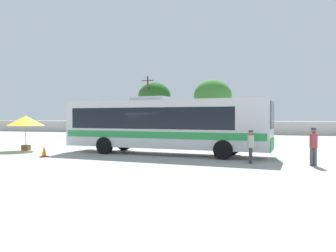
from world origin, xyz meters
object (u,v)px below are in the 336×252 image
object	(u,v)px
passenger_waiting_on_apron	(314,144)
parked_car_third_red	(193,129)
vendor_umbrella_near_gate_yellow	(26,121)
parked_car_leftmost_grey	(101,128)
utility_pole_near	(148,103)
traffic_cone_on_apron	(44,151)
roadside_tree_left	(154,96)
attendant_by_bus_door	(251,145)
roadside_tree_midleft	(213,96)
coach_bus_silver_green	(162,123)
parked_car_second_grey	(141,128)

from	to	relation	value
passenger_waiting_on_apron	parked_car_third_red	world-z (taller)	passenger_waiting_on_apron
vendor_umbrella_near_gate_yellow	parked_car_leftmost_grey	bearing A→B (deg)	104.23
utility_pole_near	traffic_cone_on_apron	xyz separation A→B (m)	(4.92, -31.60, -4.04)
utility_pole_near	roadside_tree_left	world-z (taller)	utility_pole_near
attendant_by_bus_door	utility_pole_near	distance (m)	35.23
parked_car_leftmost_grey	roadside_tree_midleft	bearing A→B (deg)	33.67
attendant_by_bus_door	vendor_umbrella_near_gate_yellow	bearing A→B (deg)	170.93
roadside_tree_midleft	utility_pole_near	bearing A→B (deg)	-169.04
coach_bus_silver_green	parked_car_leftmost_grey	bearing A→B (deg)	125.34
passenger_waiting_on_apron	roadside_tree_left	size ratio (longest dim) A/B	0.23
coach_bus_silver_green	parked_car_second_grey	size ratio (longest dim) A/B	2.97
traffic_cone_on_apron	utility_pole_near	bearing A→B (deg)	98.85
passenger_waiting_on_apron	parked_car_second_grey	distance (m)	29.49
coach_bus_silver_green	roadside_tree_midleft	bearing A→B (deg)	92.64
vendor_umbrella_near_gate_yellow	passenger_waiting_on_apron	bearing A→B (deg)	-7.80
parked_car_leftmost_grey	roadside_tree_midleft	size ratio (longest dim) A/B	0.53
parked_car_leftmost_grey	parked_car_third_red	size ratio (longest dim) A/B	0.87
coach_bus_silver_green	passenger_waiting_on_apron	size ratio (longest dim) A/B	7.22
passenger_waiting_on_apron	roadside_tree_left	bearing A→B (deg)	119.34
parked_car_second_grey	parked_car_third_red	xyz separation A→B (m)	(7.06, -1.03, -0.02)
coach_bus_silver_green	roadside_tree_left	xyz separation A→B (m)	(-10.61, 30.67, 3.62)
passenger_waiting_on_apron	traffic_cone_on_apron	size ratio (longest dim) A/B	2.76
passenger_waiting_on_apron	traffic_cone_on_apron	bearing A→B (deg)	-178.05
vendor_umbrella_near_gate_yellow	utility_pole_near	xyz separation A→B (m)	(-1.36, 28.69, 2.38)
utility_pole_near	traffic_cone_on_apron	size ratio (longest dim) A/B	13.01
attendant_by_bus_door	traffic_cone_on_apron	distance (m)	11.37
parked_car_second_grey	traffic_cone_on_apron	bearing A→B (deg)	-82.32
coach_bus_silver_green	attendant_by_bus_door	bearing A→B (deg)	-26.66
parked_car_third_red	utility_pole_near	world-z (taller)	utility_pole_near
attendant_by_bus_door	parked_car_leftmost_grey	bearing A→B (deg)	130.47
vendor_umbrella_near_gate_yellow	roadside_tree_left	world-z (taller)	roadside_tree_left
attendant_by_bus_door	parked_car_second_grey	bearing A→B (deg)	121.61
coach_bus_silver_green	vendor_umbrella_near_gate_yellow	xyz separation A→B (m)	(-9.56, -0.30, 0.10)
attendant_by_bus_door	parked_car_second_grey	distance (m)	27.87
coach_bus_silver_green	attendant_by_bus_door	xyz separation A→B (m)	(5.33, -2.68, -0.96)
attendant_by_bus_door	parked_car_second_grey	world-z (taller)	attendant_by_bus_door
coach_bus_silver_green	utility_pole_near	distance (m)	30.52
coach_bus_silver_green	parked_car_third_red	bearing A→B (deg)	96.33
parked_car_second_grey	traffic_cone_on_apron	world-z (taller)	parked_car_second_grey
passenger_waiting_on_apron	parked_car_third_red	distance (m)	25.01
coach_bus_silver_green	passenger_waiting_on_apron	world-z (taller)	coach_bus_silver_green
utility_pole_near	roadside_tree_midleft	world-z (taller)	utility_pole_near
parked_car_second_grey	utility_pole_near	world-z (taller)	utility_pole_near
parked_car_second_grey	roadside_tree_left	bearing A→B (deg)	97.89
parked_car_third_red	parked_car_leftmost_grey	bearing A→B (deg)	174.91
roadside_tree_midleft	parked_car_second_grey	bearing A→B (deg)	-130.66
parked_car_third_red	utility_pole_near	bearing A→B (deg)	136.13
passenger_waiting_on_apron	vendor_umbrella_near_gate_yellow	size ratio (longest dim) A/B	0.73
roadside_tree_midleft	attendant_by_bus_door	bearing A→B (deg)	-78.45
attendant_by_bus_door	parked_car_leftmost_grey	size ratio (longest dim) A/B	0.39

